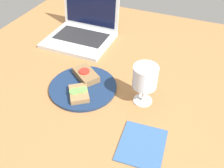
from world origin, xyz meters
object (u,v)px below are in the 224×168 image
object	(u,v)px
plate	(83,87)
laptop	(82,31)
napkin	(142,145)
wine_glass	(145,78)
sandwich_with_cucumber	(79,93)
sandwich_with_tomato	(86,74)

from	to	relation	value
plate	laptop	world-z (taller)	laptop
plate	napkin	world-z (taller)	plate
wine_glass	sandwich_with_cucumber	bearing A→B (deg)	-161.14
plate	sandwich_with_tomato	size ratio (longest dim) A/B	2.00
laptop	napkin	xyz separation A→B (cm)	(45.95, -49.46, -3.69)
napkin	laptop	bearing A→B (deg)	132.89
plate	sandwich_with_tomato	distance (cm)	5.66
sandwich_with_tomato	napkin	world-z (taller)	sandwich_with_tomato
plate	napkin	xyz separation A→B (cm)	(28.30, -16.09, -0.38)
laptop	sandwich_with_cucumber	bearing A→B (deg)	-63.90
sandwich_with_cucumber	wine_glass	world-z (taller)	wine_glass
sandwich_with_cucumber	laptop	size ratio (longest dim) A/B	0.37
sandwich_with_tomato	sandwich_with_cucumber	bearing A→B (deg)	-76.60
wine_glass	laptop	size ratio (longest dim) A/B	0.50
sandwich_with_tomato	plate	bearing A→B (deg)	-76.49
wine_glass	napkin	world-z (taller)	wine_glass
sandwich_with_tomato	wine_glass	world-z (taller)	wine_glass
sandwich_with_cucumber	napkin	bearing A→B (deg)	-22.04
plate	sandwich_with_tomato	xyz separation A→B (cm)	(-1.24, 5.17, 1.94)
laptop	plate	bearing A→B (deg)	-62.13
sandwich_with_tomato	napkin	size ratio (longest dim) A/B	0.82
sandwich_with_tomato	sandwich_with_cucumber	xyz separation A→B (cm)	(2.45, -10.29, -0.31)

